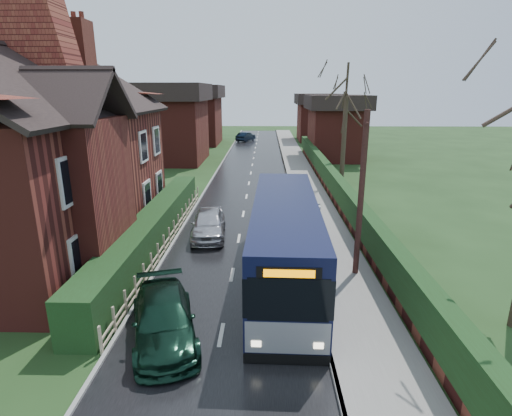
{
  "coord_description": "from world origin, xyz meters",
  "views": [
    {
      "loc": [
        1.28,
        -12.2,
        6.95
      ],
      "look_at": [
        0.86,
        5.22,
        1.8
      ],
      "focal_mm": 28.0,
      "sensor_mm": 36.0,
      "label": 1
    }
  ],
  "objects_px": {
    "bus_stop_sign": "(318,231)",
    "telegraph_pole": "(361,197)",
    "car_green": "(164,319)",
    "car_silver": "(209,224)",
    "brick_house": "(34,152)",
    "bus": "(285,242)"
  },
  "relations": [
    {
      "from": "bus_stop_sign",
      "to": "telegraph_pole",
      "type": "distance_m",
      "value": 2.06
    },
    {
      "from": "car_green",
      "to": "bus_stop_sign",
      "type": "bearing_deg",
      "value": 20.61
    },
    {
      "from": "car_silver",
      "to": "bus_stop_sign",
      "type": "relative_size",
      "value": 1.29
    },
    {
      "from": "car_green",
      "to": "telegraph_pole",
      "type": "height_order",
      "value": "telegraph_pole"
    },
    {
      "from": "brick_house",
      "to": "bus",
      "type": "bearing_deg",
      "value": -15.93
    },
    {
      "from": "car_green",
      "to": "brick_house",
      "type": "bearing_deg",
      "value": 118.84
    },
    {
      "from": "bus",
      "to": "bus_stop_sign",
      "type": "height_order",
      "value": "bus"
    },
    {
      "from": "car_silver",
      "to": "car_green",
      "type": "bearing_deg",
      "value": -95.46
    },
    {
      "from": "brick_house",
      "to": "telegraph_pole",
      "type": "xyz_separation_m",
      "value": [
        13.53,
        -2.71,
        -1.18
      ]
    },
    {
      "from": "bus_stop_sign",
      "to": "telegraph_pole",
      "type": "xyz_separation_m",
      "value": [
        1.6,
        0.53,
        1.18
      ]
    },
    {
      "from": "car_silver",
      "to": "car_green",
      "type": "height_order",
      "value": "car_silver"
    },
    {
      "from": "brick_house",
      "to": "car_green",
      "type": "bearing_deg",
      "value": -44.32
    },
    {
      "from": "bus",
      "to": "telegraph_pole",
      "type": "relative_size",
      "value": 1.61
    },
    {
      "from": "brick_house",
      "to": "bus",
      "type": "xyz_separation_m",
      "value": [
        10.75,
        -3.07,
        -2.85
      ]
    },
    {
      "from": "car_silver",
      "to": "bus_stop_sign",
      "type": "height_order",
      "value": "bus_stop_sign"
    },
    {
      "from": "bus",
      "to": "car_green",
      "type": "bearing_deg",
      "value": -131.61
    },
    {
      "from": "bus",
      "to": "telegraph_pole",
      "type": "xyz_separation_m",
      "value": [
        2.79,
        0.36,
        1.67
      ]
    },
    {
      "from": "brick_house",
      "to": "car_silver",
      "type": "relative_size",
      "value": 3.69
    },
    {
      "from": "car_silver",
      "to": "brick_house",
      "type": "bearing_deg",
      "value": -172.88
    },
    {
      "from": "telegraph_pole",
      "to": "car_silver",
      "type": "bearing_deg",
      "value": 156.8
    },
    {
      "from": "brick_house",
      "to": "bus",
      "type": "relative_size",
      "value": 1.43
    },
    {
      "from": "brick_house",
      "to": "car_green",
      "type": "height_order",
      "value": "brick_house"
    }
  ]
}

